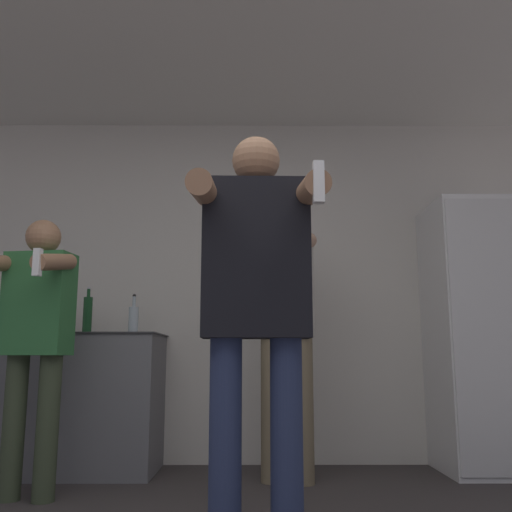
{
  "coord_description": "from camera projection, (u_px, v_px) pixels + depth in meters",
  "views": [
    {
      "loc": [
        0.24,
        -1.44,
        0.74
      ],
      "look_at": [
        0.25,
        0.75,
        1.14
      ],
      "focal_mm": 40.0,
      "sensor_mm": 36.0,
      "label": 1
    }
  ],
  "objects": [
    {
      "name": "ceiling_slab",
      "position": [
        209.0,
        18.0,
        3.11
      ],
      "size": [
        7.0,
        3.31,
        0.05
      ],
      "color": "silver",
      "rests_on": "wall_back"
    },
    {
      "name": "bottle_clear_vodka",
      "position": [
        53.0,
        317.0,
        3.88
      ],
      "size": [
        0.07,
        0.07,
        0.28
      ],
      "color": "#563314",
      "rests_on": "counter"
    },
    {
      "name": "bottle_tall_gin",
      "position": [
        133.0,
        319.0,
        3.88
      ],
      "size": [
        0.07,
        0.07,
        0.27
      ],
      "color": "silver",
      "rests_on": "counter"
    },
    {
      "name": "bottle_red_label",
      "position": [
        88.0,
        314.0,
        3.88
      ],
      "size": [
        0.06,
        0.06,
        0.32
      ],
      "color": "#194723",
      "rests_on": "counter"
    },
    {
      "name": "person_man_side",
      "position": [
        36.0,
        328.0,
        3.15
      ],
      "size": [
        0.47,
        0.51,
        1.52
      ],
      "color": "#38422D",
      "rests_on": "ground_plane"
    },
    {
      "name": "wall_back",
      "position": [
        221.0,
        287.0,
        4.29
      ],
      "size": [
        7.0,
        0.06,
        2.55
      ],
      "color": "silver",
      "rests_on": "ground_plane"
    },
    {
      "name": "counter",
      "position": [
        49.0,
        402.0,
        3.8
      ],
      "size": [
        1.49,
        0.64,
        0.91
      ],
      "color": "slate",
      "rests_on": "ground_plane"
    },
    {
      "name": "refrigerator",
      "position": [
        479.0,
        334.0,
        3.89
      ],
      "size": [
        0.61,
        0.66,
        1.81
      ],
      "color": "white",
      "rests_on": "ground_plane"
    },
    {
      "name": "person_woman_foreground",
      "position": [
        256.0,
        296.0,
        2.18
      ],
      "size": [
        0.49,
        0.52,
        1.62
      ],
      "color": "navy",
      "rests_on": "ground_plane"
    },
    {
      "name": "person_spectator_back",
      "position": [
        286.0,
        322.0,
        3.59
      ],
      "size": [
        0.51,
        0.59,
        1.75
      ],
      "color": "#75664C",
      "rests_on": "ground_plane"
    }
  ]
}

